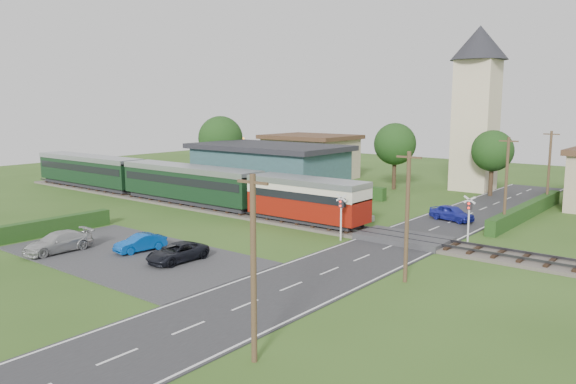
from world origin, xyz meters
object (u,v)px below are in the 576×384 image
Objects in this scene: crossing_signal_near at (341,210)px; pedestrian_far at (185,185)px; equipment_hut at (174,178)px; station_building at (269,170)px; train at (167,180)px; car_park_dark at (177,252)px; house_west at (310,156)px; crossing_signal_far at (469,212)px; church_tower at (477,96)px; pedestrian_near at (291,198)px; car_park_silver at (58,242)px; car_park_blue at (140,243)px; car_on_road at (452,213)px.

crossing_signal_near is 1.99× the size of pedestrian_far.
station_building is (8.00, 5.79, 0.95)m from equipment_hut.
equipment_hut is 4.32m from train.
crossing_signal_near reaches higher than car_park_dark.
house_west reaches higher than crossing_signal_far.
church_tower is 5.37× the size of crossing_signal_far.
car_park_dark is at bearing 81.82° from pedestrian_near.
car_park_dark is at bearing -39.58° from equipment_hut.
church_tower reaches higher than car_park_silver.
train is 19.00m from car_park_silver.
car_park_blue is (16.15, -16.31, -1.12)m from equipment_hut.
house_west is 38.49m from car_park_blue.
train reaches higher than car_park_dark.
train is 11.64× the size of car_on_road.
car_park_blue is 0.76× the size of car_park_silver.
crossing_signal_far reaches higher than car_park_silver.
crossing_signal_far is (28.60, -20.61, -0.65)m from house_west.
pedestrian_far reaches higher than car_park_silver.
church_tower reaches higher than pedestrian_near.
crossing_signal_far is 27.13m from car_park_silver.
car_park_silver is at bearing -80.67° from station_building.
pedestrian_far is (-0.97, -20.08, -1.52)m from house_west.
station_building reaches higher than crossing_signal_near.
train is at bearing 122.03° from car_on_road.
equipment_hut reaches higher than car_park_dark.
crossing_signal_near is (21.40, -25.41, -0.65)m from house_west.
equipment_hut is at bearing 131.92° from train.
train is 28.83m from crossing_signal_far.
car_on_road is (19.86, -0.39, -2.01)m from station_building.
crossing_signal_near is 23.01m from pedestrian_far.
church_tower is 40.85m from car_park_blue.
crossing_signal_near is (21.53, -2.41, -0.04)m from train.
car_park_silver is at bearing 57.81° from pedestrian_near.
pedestrian_far is at bearing -134.51° from station_building.
crossing_signal_far is at bearing -1.46° from equipment_hut.
crossing_signal_near is 0.99× the size of car_park_blue.
pedestrian_near is (15.33, 0.30, -0.48)m from equipment_hut.
car_park_silver is at bearing 161.05° from car_on_road.
church_tower is at bearing 88.16° from car_park_blue.
station_building is 4.31× the size of car_on_road.
station_building reaches higher than car_on_road.
car_park_silver is at bearing -130.91° from crossing_signal_near.
car_park_blue is at bearing -45.29° from equipment_hut.
car_on_road is (4.86, -17.40, -9.54)m from church_tower.
pedestrian_far is (-25.83, -5.68, 0.59)m from car_on_road.
train is 33.85m from church_tower.
pedestrian_near is at bearing 146.94° from crossing_signal_near.
station_building reaches higher than car_park_dark.
car_park_silver is (9.31, -16.50, -1.46)m from train.
train is 21.53m from car_park_dark.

